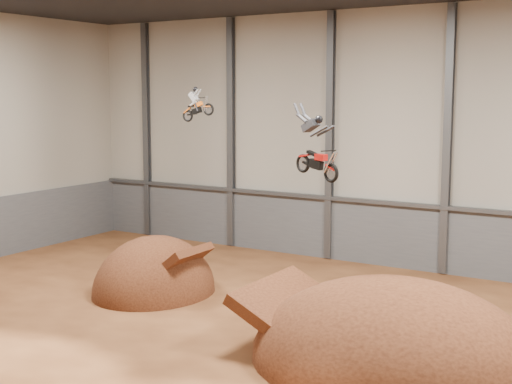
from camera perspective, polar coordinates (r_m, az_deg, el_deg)
floor at (r=27.39m, az=-1.53°, el=-12.26°), size 40.00×40.00×0.00m
back_wall at (r=39.23m, az=10.47°, el=4.20°), size 40.00×0.10×14.00m
lower_band_back at (r=39.81m, az=10.23°, el=-3.36°), size 39.80×0.18×3.50m
steel_rail at (r=39.36m, az=10.22°, el=-0.83°), size 39.80×0.35×0.20m
steel_column_0 at (r=47.64m, az=-8.74°, el=4.87°), size 0.40×0.36×13.90m
steel_column_1 at (r=43.64m, az=-2.01°, el=4.69°), size 0.40×0.36×13.90m
steel_column_2 at (r=40.36m, az=5.94°, el=4.39°), size 0.40×0.36×13.90m
steel_column_3 at (r=37.97m, az=15.07°, el=3.95°), size 0.40×0.36×13.90m
takeoff_ramp at (r=34.66m, az=-8.11°, el=-7.98°), size 5.49×6.33×5.49m
landing_ramp at (r=26.29m, az=10.89°, el=-13.28°), size 10.33×9.13×5.96m
fmx_rider_a at (r=34.90m, az=-4.56°, el=7.25°), size 2.23×0.76×2.09m
fmx_rider_b at (r=27.10m, az=4.83°, el=3.94°), size 3.50×2.01×3.04m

